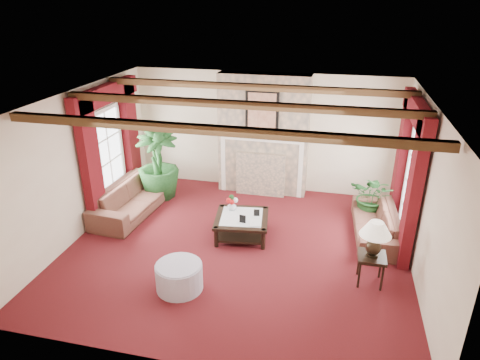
% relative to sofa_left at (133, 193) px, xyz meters
% --- Properties ---
extents(floor, '(6.00, 6.00, 0.00)m').
position_rel_sofa_left_xyz_m(floor, '(2.45, -0.88, -0.43)').
color(floor, '#3F0D0B').
rests_on(floor, ground).
extents(ceiling, '(6.00, 6.00, 0.00)m').
position_rel_sofa_left_xyz_m(ceiling, '(2.45, -0.88, 2.27)').
color(ceiling, white).
rests_on(ceiling, floor).
extents(back_wall, '(6.00, 0.02, 2.70)m').
position_rel_sofa_left_xyz_m(back_wall, '(2.45, 1.87, 0.92)').
color(back_wall, beige).
rests_on(back_wall, ground).
extents(left_wall, '(0.02, 5.50, 2.70)m').
position_rel_sofa_left_xyz_m(left_wall, '(-0.55, -0.88, 0.92)').
color(left_wall, beige).
rests_on(left_wall, ground).
extents(right_wall, '(0.02, 5.50, 2.70)m').
position_rel_sofa_left_xyz_m(right_wall, '(5.45, -0.88, 0.92)').
color(right_wall, beige).
rests_on(right_wall, ground).
extents(ceiling_beams, '(6.00, 3.00, 0.12)m').
position_rel_sofa_left_xyz_m(ceiling_beams, '(2.45, -0.88, 2.21)').
color(ceiling_beams, '#3A2512').
rests_on(ceiling_beams, ceiling).
extents(fireplace, '(2.00, 0.52, 2.70)m').
position_rel_sofa_left_xyz_m(fireplace, '(2.45, 1.67, 2.27)').
color(fireplace, tan).
rests_on(fireplace, ground).
extents(french_door_left, '(0.10, 1.10, 2.16)m').
position_rel_sofa_left_xyz_m(french_door_left, '(-0.52, 0.12, 1.70)').
color(french_door_left, white).
rests_on(french_door_left, ground).
extents(french_door_right, '(0.10, 1.10, 2.16)m').
position_rel_sofa_left_xyz_m(french_door_right, '(5.42, 0.12, 1.70)').
color(french_door_right, white).
rests_on(french_door_right, ground).
extents(curtains_left, '(0.20, 2.40, 2.55)m').
position_rel_sofa_left_xyz_m(curtains_left, '(-0.41, 0.12, 2.12)').
color(curtains_left, '#4E0A10').
rests_on(curtains_left, ground).
extents(curtains_right, '(0.20, 2.40, 2.55)m').
position_rel_sofa_left_xyz_m(curtains_right, '(5.31, 0.12, 2.12)').
color(curtains_right, '#4E0A10').
rests_on(curtains_right, ground).
extents(sofa_left, '(2.29, 0.99, 0.86)m').
position_rel_sofa_left_xyz_m(sofa_left, '(0.00, 0.00, 0.00)').
color(sofa_left, '#380F1A').
rests_on(sofa_left, ground).
extents(sofa_right, '(1.95, 0.74, 0.74)m').
position_rel_sofa_left_xyz_m(sofa_right, '(4.89, 0.11, -0.06)').
color(sofa_right, '#380F1A').
rests_on(sofa_right, ground).
extents(potted_palm, '(1.86, 2.17, 0.92)m').
position_rel_sofa_left_xyz_m(potted_palm, '(0.25, 0.81, 0.03)').
color(potted_palm, black).
rests_on(potted_palm, ground).
extents(small_plant, '(1.49, 1.52, 0.74)m').
position_rel_sofa_left_xyz_m(small_plant, '(4.86, 0.86, -0.06)').
color(small_plant, black).
rests_on(small_plant, ground).
extents(coffee_table, '(1.10, 1.10, 0.40)m').
position_rel_sofa_left_xyz_m(coffee_table, '(2.43, -0.45, -0.23)').
color(coffee_table, black).
rests_on(coffee_table, ground).
extents(side_table, '(0.48, 0.48, 0.50)m').
position_rel_sofa_left_xyz_m(side_table, '(4.73, -1.40, -0.18)').
color(side_table, black).
rests_on(side_table, ground).
extents(ottoman, '(0.73, 0.73, 0.43)m').
position_rel_sofa_left_xyz_m(ottoman, '(1.84, -2.22, -0.21)').
color(ottoman, '#A69CB1').
rests_on(ottoman, ground).
extents(table_lamp, '(0.48, 0.48, 0.61)m').
position_rel_sofa_left_xyz_m(table_lamp, '(4.73, -1.40, 0.38)').
color(table_lamp, black).
rests_on(table_lamp, side_table).
extents(flower_vase, '(0.21, 0.22, 0.17)m').
position_rel_sofa_left_xyz_m(flower_vase, '(2.19, -0.22, 0.06)').
color(flower_vase, silver).
rests_on(flower_vase, coffee_table).
extents(book, '(0.21, 0.13, 0.27)m').
position_rel_sofa_left_xyz_m(book, '(2.63, -0.67, 0.11)').
color(book, black).
rests_on(book, coffee_table).
extents(photo_frame_a, '(0.12, 0.04, 0.16)m').
position_rel_sofa_left_xyz_m(photo_frame_a, '(2.50, -0.67, 0.05)').
color(photo_frame_a, black).
rests_on(photo_frame_a, coffee_table).
extents(photo_frame_b, '(0.11, 0.04, 0.14)m').
position_rel_sofa_left_xyz_m(photo_frame_b, '(2.70, -0.36, 0.04)').
color(photo_frame_b, black).
rests_on(photo_frame_b, coffee_table).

